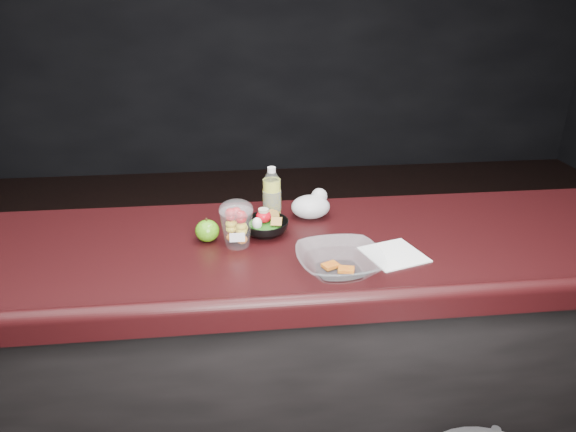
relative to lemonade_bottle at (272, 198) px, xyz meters
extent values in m
plane|color=black|center=(-0.05, 3.51, 0.40)|extent=(7.00, 0.00, 7.00)
cube|color=black|center=(-0.05, -0.19, -0.61)|extent=(4.00, 0.65, 0.98)
cube|color=black|center=(-0.05, -0.19, -0.10)|extent=(4.06, 0.71, 0.04)
cylinder|color=#DCE63B|center=(0.00, 0.00, -0.01)|extent=(0.06, 0.06, 0.15)
cylinder|color=white|center=(0.00, 0.00, -0.01)|extent=(0.06, 0.06, 0.15)
cone|color=white|center=(0.00, 0.00, 0.08)|extent=(0.06, 0.06, 0.03)
cylinder|color=white|center=(0.00, 0.00, 0.10)|extent=(0.03, 0.03, 0.02)
cylinder|color=#072D99|center=(0.00, 0.00, -0.01)|extent=(0.06, 0.06, 0.07)
ellipsoid|color=white|center=(-0.12, -0.18, 0.04)|extent=(0.10, 0.10, 0.06)
ellipsoid|color=#3D7C0E|center=(-0.21, -0.14, -0.04)|extent=(0.08, 0.08, 0.07)
cylinder|color=black|center=(-0.21, -0.14, -0.01)|extent=(0.01, 0.01, 0.01)
ellipsoid|color=silver|center=(0.13, 0.00, -0.04)|extent=(0.13, 0.11, 0.08)
sphere|color=silver|center=(0.17, 0.02, -0.01)|extent=(0.06, 0.06, 0.06)
imported|color=black|center=(-0.03, -0.11, -0.06)|extent=(0.18, 0.18, 0.05)
cylinder|color=#0F470C|center=(-0.03, -0.11, -0.05)|extent=(0.10, 0.10, 0.01)
ellipsoid|color=red|center=(-0.03, -0.10, -0.02)|extent=(0.05, 0.05, 0.04)
cylinder|color=beige|center=(-0.03, -0.10, 0.00)|extent=(0.03, 0.03, 0.01)
ellipsoid|color=white|center=(-0.06, -0.13, -0.03)|extent=(0.03, 0.03, 0.04)
imported|color=silver|center=(0.16, -0.37, -0.05)|extent=(0.25, 0.25, 0.06)
cube|color=#990F0C|center=(0.14, -0.36, -0.07)|extent=(0.05, 0.05, 0.01)
cube|color=#990F0C|center=(0.17, -0.38, -0.07)|extent=(0.05, 0.04, 0.01)
cube|color=white|center=(0.34, -0.29, -0.08)|extent=(0.20, 0.20, 0.00)
camera|label=1|loc=(-0.12, -1.59, 0.65)|focal=32.00mm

